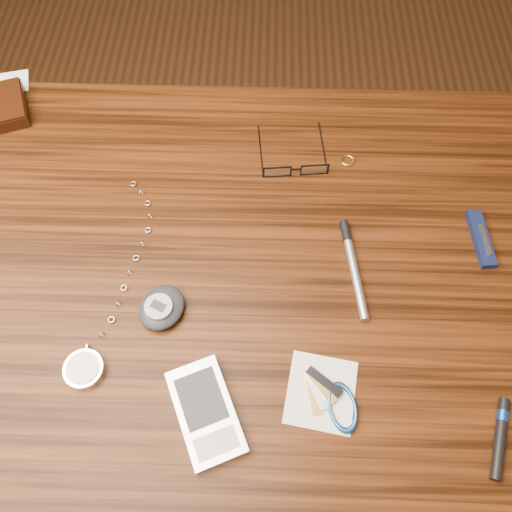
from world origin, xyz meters
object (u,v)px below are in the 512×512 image
object	(u,v)px
pedometer	(162,308)
notepad_keys	(332,399)
pocket_watch	(87,362)
pocket_knife	(481,239)
silver_pen	(352,261)
pda_phone	(206,412)
eyeglasses	(295,168)
desk	(231,289)

from	to	relation	value
pedometer	notepad_keys	size ratio (longest dim) A/B	0.81
pocket_watch	pocket_knife	xyz separation A→B (m)	(0.55, 0.20, -0.00)
pocket_watch	silver_pen	size ratio (longest dim) A/B	2.10
pocket_knife	silver_pen	xyz separation A→B (m)	(-0.19, -0.04, 0.00)
pedometer	pocket_watch	bearing A→B (deg)	-139.43
pedometer	pocket_knife	world-z (taller)	pedometer
silver_pen	pda_phone	bearing A→B (deg)	-131.75
eyeglasses	pda_phone	xyz separation A→B (m)	(-0.11, -0.38, -0.00)
eyeglasses	pedometer	distance (m)	0.31
desk	silver_pen	bearing A→B (deg)	0.42
pocket_watch	pocket_knife	size ratio (longest dim) A/B	3.44
pda_phone	notepad_keys	size ratio (longest dim) A/B	1.32
pda_phone	silver_pen	world-z (taller)	pda_phone
pedometer	silver_pen	size ratio (longest dim) A/B	0.56
pda_phone	notepad_keys	xyz separation A→B (m)	(0.16, 0.02, -0.01)
desk	pocket_watch	world-z (taller)	pocket_watch
pocket_watch	silver_pen	bearing A→B (deg)	24.21
pocket_watch	pda_phone	bearing A→B (deg)	-20.18
pda_phone	pocket_knife	bearing A→B (deg)	33.91
silver_pen	eyeglasses	bearing A→B (deg)	116.51
pedometer	silver_pen	bearing A→B (deg)	17.33
desk	pda_phone	world-z (taller)	pda_phone
pedometer	eyeglasses	bearing A→B (deg)	52.99
desk	pda_phone	size ratio (longest dim) A/B	7.05
desk	pocket_knife	world-z (taller)	pocket_knife
desk	pocket_knife	distance (m)	0.39
desk	silver_pen	world-z (taller)	silver_pen
notepad_keys	pocket_knife	distance (m)	0.33
desk	pocket_knife	size ratio (longest dim) A/B	10.44
pocket_watch	pocket_knife	distance (m)	0.58
pda_phone	pocket_knife	distance (m)	0.47
silver_pen	desk	bearing A→B (deg)	-179.58
desk	pocket_watch	size ratio (longest dim) A/B	3.03
pda_phone	eyeglasses	bearing A→B (deg)	73.30
eyeglasses	pocket_knife	bearing A→B (deg)	-23.60
eyeglasses	notepad_keys	distance (m)	0.36
pocket_knife	eyeglasses	bearing A→B (deg)	156.40
notepad_keys	silver_pen	world-z (taller)	silver_pen
pedometer	pocket_knife	distance (m)	0.47
pocket_watch	pedometer	world-z (taller)	pedometer
eyeglasses	notepad_keys	world-z (taller)	eyeglasses
pocket_watch	pocket_knife	world-z (taller)	pocket_watch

